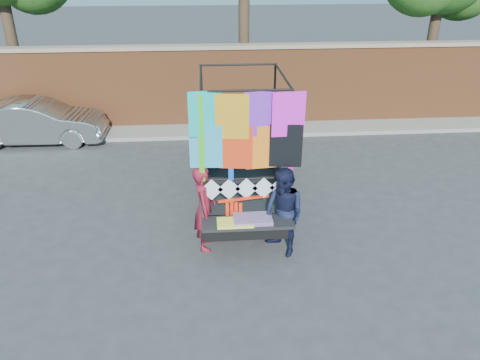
{
  "coord_description": "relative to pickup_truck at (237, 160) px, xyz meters",
  "views": [
    {
      "loc": [
        -0.35,
        -7.79,
        5.22
      ],
      "look_at": [
        0.25,
        0.14,
        1.31
      ],
      "focal_mm": 35.0,
      "sensor_mm": 36.0,
      "label": 1
    }
  ],
  "objects": [
    {
      "name": "curb",
      "position": [
        -0.35,
        4.02,
        -0.73
      ],
      "size": [
        30.0,
        1.2,
        0.12
      ],
      "primitive_type": "cube",
      "color": "gray",
      "rests_on": "ground"
    },
    {
      "name": "man",
      "position": [
        0.67,
        -2.66,
        0.07
      ],
      "size": [
        1.0,
        1.06,
        1.73
      ],
      "primitive_type": "imported",
      "rotation": [
        0.0,
        0.0,
        -1.03
      ],
      "color": "#141833",
      "rests_on": "ground"
    },
    {
      "name": "brick_wall",
      "position": [
        -0.35,
        4.72,
        0.53
      ],
      "size": [
        30.0,
        0.45,
        2.61
      ],
      "color": "#95512B",
      "rests_on": "ground"
    },
    {
      "name": "woman",
      "position": [
        -0.78,
        -2.37,
        0.06
      ],
      "size": [
        0.45,
        0.65,
        1.71
      ],
      "primitive_type": "imported",
      "rotation": [
        0.0,
        0.0,
        1.5
      ],
      "color": "maroon",
      "rests_on": "ground"
    },
    {
      "name": "pickup_truck",
      "position": [
        0.0,
        0.0,
        0.0
      ],
      "size": [
        1.99,
        4.99,
        3.14
      ],
      "color": "black",
      "rests_on": "ground"
    },
    {
      "name": "ground",
      "position": [
        -0.35,
        -2.28,
        -0.79
      ],
      "size": [
        90.0,
        90.0,
        0.0
      ],
      "primitive_type": "plane",
      "color": "#38383A",
      "rests_on": "ground"
    },
    {
      "name": "streamer_bundle",
      "position": [
        -0.16,
        -2.53,
        0.12
      ],
      "size": [
        0.96,
        0.22,
        0.66
      ],
      "color": "#FB2D0D",
      "rests_on": "ground"
    },
    {
      "name": "sedan",
      "position": [
        -5.7,
        3.56,
        -0.14
      ],
      "size": [
        3.94,
        1.4,
        1.3
      ],
      "primitive_type": "imported",
      "rotation": [
        0.0,
        0.0,
        1.56
      ],
      "color": "#A5A8AC",
      "rests_on": "ground"
    }
  ]
}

